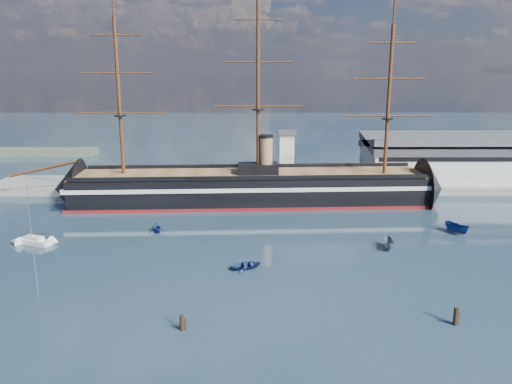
{
  "coord_description": "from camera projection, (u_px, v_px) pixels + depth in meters",
  "views": [
    {
      "loc": [
        -5.79,
        -63.76,
        33.2
      ],
      "look_at": [
        -5.54,
        35.0,
        9.0
      ],
      "focal_mm": 35.0,
      "sensor_mm": 36.0,
      "label": 1
    }
  ],
  "objects": [
    {
      "name": "ground",
      "position": [
        281.0,
        227.0,
        108.7
      ],
      "size": [
        600.0,
        600.0,
        0.0
      ],
      "primitive_type": "plane",
      "color": "#182934",
      "rests_on": "ground"
    },
    {
      "name": "quay",
      "position": [
        309.0,
        188.0,
        143.69
      ],
      "size": [
        180.0,
        18.0,
        2.0
      ],
      "primitive_type": "cube",
      "color": "slate",
      "rests_on": "ground"
    },
    {
      "name": "warehouse",
      "position": [
        473.0,
        159.0,
        145.79
      ],
      "size": [
        63.0,
        21.0,
        11.6
      ],
      "color": "#B7BABC",
      "rests_on": "ground"
    },
    {
      "name": "quay_tower",
      "position": [
        286.0,
        157.0,
        138.43
      ],
      "size": [
        5.0,
        5.0,
        15.0
      ],
      "color": "silver",
      "rests_on": "ground"
    },
    {
      "name": "warship",
      "position": [
        243.0,
        188.0,
        127.14
      ],
      "size": [
        113.25,
        20.53,
        53.94
      ],
      "rotation": [
        0.0,
        0.0,
        0.05
      ],
      "color": "black",
      "rests_on": "ground"
    },
    {
      "name": "sailboat",
      "position": [
        35.0,
        241.0,
        97.61
      ],
      "size": [
        7.37,
        4.66,
        11.38
      ],
      "rotation": [
        0.0,
        0.0,
        -0.39
      ],
      "color": "silver",
      "rests_on": "ground"
    },
    {
      "name": "motorboat_b",
      "position": [
        246.0,
        268.0,
        85.85
      ],
      "size": [
        2.47,
        3.6,
        1.56
      ],
      "primitive_type": "imported",
      "rotation": [
        0.0,
        0.0,
        1.95
      ],
      "color": "navy",
      "rests_on": "ground"
    },
    {
      "name": "motorboat_c",
      "position": [
        389.0,
        249.0,
        95.13
      ],
      "size": [
        6.19,
        3.06,
        2.37
      ],
      "primitive_type": "imported",
      "rotation": [
        0.0,
        0.0,
        -0.15
      ],
      "color": "slate",
      "rests_on": "ground"
    },
    {
      "name": "motorboat_d",
      "position": [
        157.0,
        232.0,
        105.15
      ],
      "size": [
        6.76,
        5.55,
        2.29
      ],
      "primitive_type": "imported",
      "rotation": [
        0.0,
        0.0,
        0.54
      ],
      "color": "navy",
      "rests_on": "ground"
    },
    {
      "name": "motorboat_f",
      "position": [
        456.0,
        233.0,
        104.3
      ],
      "size": [
        7.24,
        5.51,
        2.75
      ],
      "primitive_type": "imported",
      "rotation": [
        0.0,
        0.0,
        0.5
      ],
      "color": "navy",
      "rests_on": "ground"
    },
    {
      "name": "piling_near_left",
      "position": [
        182.0,
        330.0,
        65.46
      ],
      "size": [
        0.64,
        0.64,
        2.87
      ],
      "primitive_type": "cylinder",
      "color": "black",
      "rests_on": "ground"
    },
    {
      "name": "piling_near_right",
      "position": [
        455.0,
        325.0,
        66.79
      ],
      "size": [
        0.64,
        0.64,
        3.2
      ],
      "primitive_type": "cylinder",
      "color": "black",
      "rests_on": "ground"
    }
  ]
}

